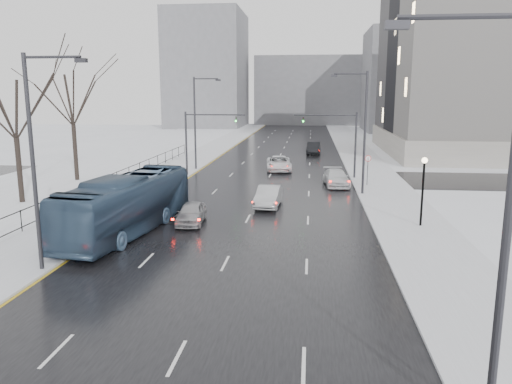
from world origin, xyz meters
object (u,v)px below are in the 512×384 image
(lamppost_r_mid, at_px, (423,182))
(bus, at_px, (127,204))
(sedan_right_far, at_px, (336,178))
(tree_park_d, at_px, (23,203))
(no_uturn_sign, at_px, (368,161))
(mast_signal_right, at_px, (345,137))
(sedan_right_distant, at_px, (314,148))
(sedan_center_near, at_px, (191,213))
(sedan_right_near, at_px, (269,196))
(mast_signal_left, at_px, (196,136))
(streetlight_r_mid, at_px, (362,127))
(streetlight_l_far, at_px, (197,119))
(streetlight_r_near, at_px, (497,216))
(sedan_right_cross, at_px, (279,163))
(tree_park_e, at_px, (77,181))
(streetlight_l_near, at_px, (37,153))

(lamppost_r_mid, bearing_deg, bus, -169.86)
(sedan_right_far, bearing_deg, tree_park_d, -163.70)
(no_uturn_sign, bearing_deg, tree_park_d, -159.68)
(mast_signal_right, relative_size, sedan_right_distant, 1.29)
(no_uturn_sign, distance_m, sedan_center_near, 19.42)
(tree_park_d, distance_m, sedan_center_near, 15.10)
(sedan_right_near, distance_m, sedan_right_far, 10.54)
(bus, bearing_deg, mast_signal_right, 63.96)
(mast_signal_left, xyz_separation_m, bus, (0.59, -21.17, -2.32))
(lamppost_r_mid, xyz_separation_m, bus, (-17.73, -3.17, -1.16))
(streetlight_r_mid, distance_m, bus, 20.25)
(tree_park_d, height_order, mast_signal_left, mast_signal_left)
(streetlight_l_far, bearing_deg, sedan_right_far, -28.99)
(streetlight_r_near, distance_m, mast_signal_left, 41.06)
(mast_signal_left, height_order, bus, mast_signal_left)
(lamppost_r_mid, distance_m, sedan_right_distant, 38.65)
(sedan_center_near, bearing_deg, mast_signal_right, 56.47)
(sedan_right_distant, bearing_deg, lamppost_r_mid, -77.05)
(streetlight_l_far, relative_size, sedan_right_cross, 1.76)
(streetlight_l_far, xyz_separation_m, sedan_right_near, (9.24, -17.16, -4.81))
(no_uturn_sign, xyz_separation_m, bus, (-15.93, -17.17, -0.52))
(tree_park_e, height_order, sedan_right_distant, tree_park_e)
(tree_park_d, xyz_separation_m, tree_park_e, (-0.40, 10.00, 0.00))
(tree_park_e, xyz_separation_m, bus, (11.47, -17.17, 1.78))
(streetlight_r_mid, xyz_separation_m, bus, (-14.90, -13.17, -3.83))
(mast_signal_right, bearing_deg, no_uturn_sign, -64.89)
(sedan_center_near, distance_m, sedan_right_near, 7.11)
(streetlight_r_near, height_order, streetlight_l_near, same)
(sedan_right_near, relative_size, sedan_right_cross, 0.82)
(bus, xyz_separation_m, sedan_right_cross, (7.42, 25.61, -0.95))
(sedan_right_distant, bearing_deg, tree_park_e, -130.09)
(sedan_center_near, relative_size, sedan_right_cross, 0.71)
(no_uturn_sign, relative_size, sedan_right_far, 0.53)
(tree_park_d, xyz_separation_m, mast_signal_right, (25.13, 14.00, 4.11))
(tree_park_e, xyz_separation_m, mast_signal_left, (10.87, 4.00, 4.11))
(streetlight_r_near, distance_m, streetlight_l_near, 19.15)
(streetlight_l_far, distance_m, sedan_right_distant, 20.99)
(bus, relative_size, sedan_right_distant, 2.49)
(tree_park_e, distance_m, bus, 20.73)
(sedan_center_near, xyz_separation_m, sedan_right_cross, (4.14, 23.09, 0.10))
(lamppost_r_mid, bearing_deg, streetlight_r_near, -98.06)
(mast_signal_left, relative_size, sedan_right_far, 1.29)
(mast_signal_right, relative_size, sedan_right_far, 1.29)
(tree_park_d, distance_m, sedan_right_far, 26.19)
(lamppost_r_mid, distance_m, bus, 18.05)
(tree_park_d, xyz_separation_m, sedan_right_cross, (18.49, 18.43, 0.83))
(streetlight_r_mid, bearing_deg, tree_park_d, -166.99)
(tree_park_d, bearing_deg, sedan_right_near, 2.55)
(tree_park_d, distance_m, tree_park_e, 10.01)
(sedan_center_near, bearing_deg, tree_park_e, 131.68)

